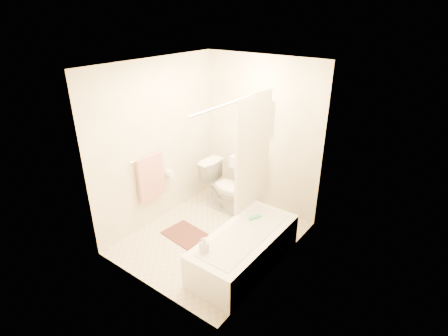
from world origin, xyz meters
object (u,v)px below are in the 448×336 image
Objects in this scene: bath_mat at (185,234)px; soap_bottle at (204,245)px; bathtub at (244,249)px; sink at (249,179)px; toilet at (225,187)px.

soap_bottle is (0.83, -0.55, 0.53)m from bath_mat.
bath_mat is 1.13m from soap_bottle.
soap_bottle is (-0.19, -0.56, 0.32)m from bathtub.
sink is 1.37m from bath_mat.
sink is 1.90m from soap_bottle.
bath_mat is (-0.26, -1.26, -0.48)m from sink.
toilet is 1.33× the size of bath_mat.
bathtub is at bearing -63.32° from sink.
toilet is at bearing 118.74° from soap_bottle.
toilet is at bearing 137.15° from bathtub.
toilet is 0.81× the size of sink.
toilet is at bearing -131.99° from sink.
bath_mat is at bearing 146.27° from soap_bottle.
bathtub is 0.67m from soap_bottle.
bath_mat is at bearing -106.15° from sink.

